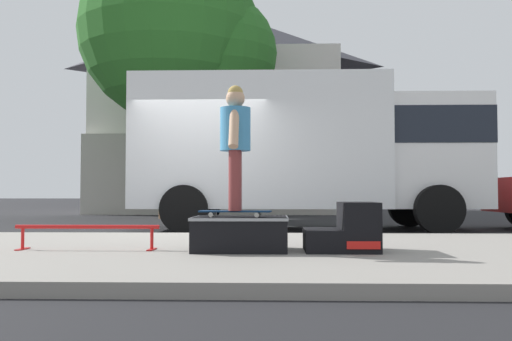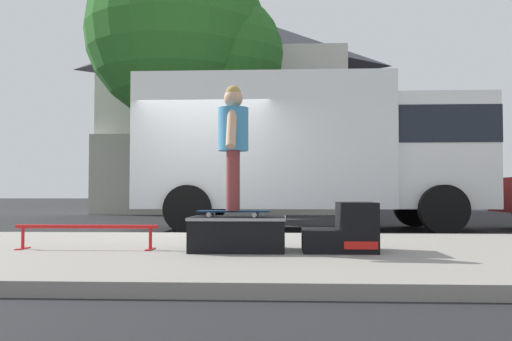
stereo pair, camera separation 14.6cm
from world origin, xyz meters
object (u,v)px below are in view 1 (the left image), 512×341
at_px(skateboard, 235,212).
at_px(grind_rail, 87,231).
at_px(kicker_ramp, 347,231).
at_px(skater_kid, 235,137).
at_px(skate_box, 240,232).
at_px(street_tree_main, 180,37).
at_px(box_truck, 308,147).

bearing_deg(skateboard, grind_rail, 177.75).
relative_size(kicker_ramp, skater_kid, 0.57).
height_order(kicker_ramp, skateboard, kicker_ramp).
bearing_deg(skate_box, street_tree_main, 103.15).
xyz_separation_m(kicker_ramp, box_truck, (-0.09, 5.48, 1.36)).
height_order(skateboard, street_tree_main, street_tree_main).
xyz_separation_m(grind_rail, skater_kid, (1.65, -0.06, 1.03)).
height_order(skateboard, skater_kid, skater_kid).
distance_m(grind_rail, box_truck, 6.25).
distance_m(skate_box, box_truck, 5.75).
xyz_separation_m(grind_rail, skateboard, (1.65, -0.06, 0.21)).
height_order(kicker_ramp, street_tree_main, street_tree_main).
bearing_deg(box_truck, skate_box, -100.99).
xyz_separation_m(kicker_ramp, skater_kid, (-1.21, -0.02, 1.02)).
height_order(skater_kid, street_tree_main, street_tree_main).
bearing_deg(skater_kid, skateboard, 0.00).
relative_size(skate_box, kicker_ramp, 1.33).
relative_size(skater_kid, street_tree_main, 0.17).
height_order(skateboard, box_truck, box_truck).
bearing_deg(skater_kid, kicker_ramp, 0.84).
bearing_deg(skater_kid, box_truck, 78.47).
height_order(skate_box, kicker_ramp, kicker_ramp).
distance_m(box_truck, street_tree_main, 7.04).
xyz_separation_m(skateboard, box_truck, (1.12, 5.50, 1.16)).
bearing_deg(street_tree_main, grind_rail, -86.02).
bearing_deg(box_truck, kicker_ramp, -89.04).
bearing_deg(box_truck, skateboard, -101.53).
distance_m(skate_box, grind_rail, 1.71).
distance_m(skateboard, box_truck, 5.73).
xyz_separation_m(skater_kid, box_truck, (1.12, 5.50, 0.34)).
distance_m(grind_rail, skater_kid, 1.95).
xyz_separation_m(grind_rail, street_tree_main, (-0.72, 10.32, 5.04)).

